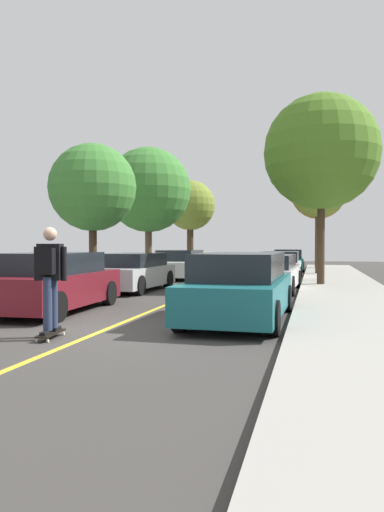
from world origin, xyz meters
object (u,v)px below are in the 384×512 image
parked_car_right_nearest (240,287)px  street_tree_left_near (148,190)px  street_tree_right_nearest (321,152)px  street_tree_right_far (318,192)px  parked_car_right_far (281,265)px  street_tree_left_nearest (93,188)px  parked_car_left_nearest (51,282)px  street_tree_right_near (319,190)px  street_tree_left_far (190,206)px  streetlamp (320,207)px  parked_car_right_farthest (288,260)px  skateboard (51,334)px  skateboarder (50,273)px  fire_hydrant (57,281)px  parked_car_left_far (180,265)px  parked_car_right_near (269,273)px  parked_car_left_near (132,272)px

parked_car_right_nearest → street_tree_left_near: bearing=116.7°
street_tree_right_nearest → street_tree_right_far: street_tree_right_nearest is taller
parked_car_right_far → street_tree_left_nearest: (-6.35, -6.59, 3.03)m
parked_car_left_nearest → street_tree_right_near: street_tree_right_near is taller
street_tree_left_near → street_tree_left_far: (-0.00, 8.38, -0.14)m
parked_car_left_nearest → parked_car_right_far: bearing=70.0°
street_tree_left_near → street_tree_right_far: bearing=49.1°
streetlamp → street_tree_left_near: bearing=166.8°
street_tree_right_far → street_tree_left_nearest: bearing=-117.4°
parked_car_right_farthest → street_tree_left_near: bearing=-131.5°
skateboard → street_tree_left_near: bearing=102.8°
parked_car_right_nearest → streetlamp: size_ratio=0.89×
skateboarder → street_tree_left_near: bearing=102.8°
fire_hydrant → street_tree_left_near: bearing=91.5°
parked_car_right_nearest → parked_car_right_far: parked_car_right_nearest is taller
street_tree_right_nearest → streetlamp: street_tree_right_nearest is taller
street_tree_left_near → street_tree_right_nearest: 9.08m
parked_car_left_far → parked_car_right_far: size_ratio=1.00×
street_tree_left_near → streetlamp: (8.10, -1.91, -1.09)m
street_tree_right_near → skateboard: street_tree_right_near is taller
street_tree_right_nearest → streetlamp: 2.82m
street_tree_left_nearest → streetlamp: 9.21m
skateboard → parked_car_right_near: bearing=73.3°
parked_car_left_far → parked_car_right_farthest: size_ratio=1.02×
street_tree_right_nearest → skateboard: bearing=-112.0°
parked_car_right_near → street_tree_right_near: (1.75, 8.85, 3.70)m
parked_car_left_nearest → street_tree_left_far: (-1.75, 20.69, 3.41)m
parked_car_left_near → skateboarder: (1.76, -8.58, 0.48)m
street_tree_left_near → fire_hydrant: bearing=-88.5°
parked_car_left_near → parked_car_right_farthest: (4.60, 14.03, 0.01)m
street_tree_left_far → parked_car_right_farthest: bearing=-10.6°
parked_car_right_far → streetlamp: streetlamp is taller
parked_car_left_near → parked_car_right_nearest: 7.38m
parked_car_left_near → street_tree_right_nearest: size_ratio=0.63×
street_tree_right_near → parked_car_right_near: bearing=-101.2°
street_tree_left_far → street_tree_right_far: street_tree_right_far is taller
parked_car_left_near → parked_car_right_farthest: bearing=71.8°
street_tree_left_nearest → street_tree_left_near: (0.00, 6.26, 0.58)m
parked_car_left_near → parked_car_left_far: (-0.00, 6.23, 0.01)m
street_tree_right_far → skateboard: bearing=-100.5°
parked_car_left_near → parked_car_right_farthest: size_ratio=0.98×
street_tree_right_near → skateboard: (-4.59, -18.33, -4.25)m
parked_car_right_far → street_tree_left_far: bearing=128.3°
parked_car_left_far → street_tree_right_nearest: (6.35, -3.43, 4.35)m
street_tree_right_nearest → fire_hydrant: (-7.85, -5.30, -4.52)m
street_tree_left_near → street_tree_left_far: 8.38m
parked_car_left_nearest → street_tree_left_nearest: bearing=106.1°
parked_car_left_near → street_tree_right_far: size_ratio=0.67×
parked_car_right_far → street_tree_left_near: 7.32m
parked_car_left_far → street_tree_right_near: 8.15m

